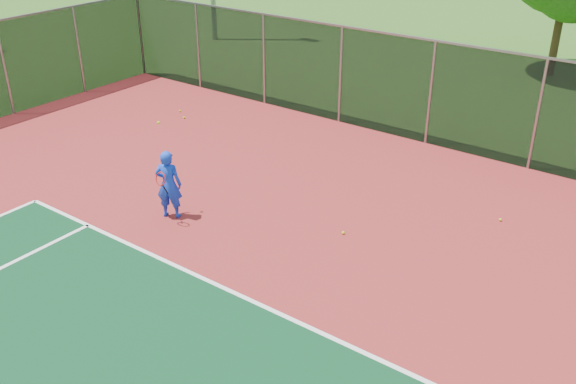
% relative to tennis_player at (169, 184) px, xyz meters
% --- Properties ---
extents(court_apron, '(30.00, 20.00, 0.02)m').
position_rel_tennis_player_xyz_m(court_apron, '(5.80, -2.43, -0.83)').
color(court_apron, maroon).
rests_on(court_apron, ground).
extents(fence_back, '(30.00, 0.06, 3.03)m').
position_rel_tennis_player_xyz_m(fence_back, '(5.80, 7.57, 0.72)').
color(fence_back, black).
rests_on(fence_back, court_apron).
extents(tennis_player, '(0.71, 0.73, 2.25)m').
position_rel_tennis_player_xyz_m(tennis_player, '(0.00, 0.00, 0.00)').
color(tennis_player, blue).
rests_on(tennis_player, court_apron).
extents(practice_ball_0, '(0.07, 0.07, 0.07)m').
position_rel_tennis_player_xyz_m(practice_ball_0, '(3.64, 1.66, -0.79)').
color(practice_ball_0, '#C7D719').
rests_on(practice_ball_0, court_apron).
extents(practice_ball_1, '(0.07, 0.07, 0.07)m').
position_rel_tennis_player_xyz_m(practice_ball_1, '(6.23, 4.29, -0.79)').
color(practice_ball_1, '#C7D719').
rests_on(practice_ball_1, court_apron).
extents(practice_ball_2, '(0.07, 0.07, 0.07)m').
position_rel_tennis_player_xyz_m(practice_ball_2, '(-4.89, 5.19, -0.79)').
color(practice_ball_2, '#C7D719').
rests_on(practice_ball_2, court_apron).
extents(practice_ball_3, '(0.07, 0.07, 0.07)m').
position_rel_tennis_player_xyz_m(practice_ball_3, '(-4.34, 4.82, -0.79)').
color(practice_ball_3, '#C7D719').
rests_on(practice_ball_3, court_apron).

